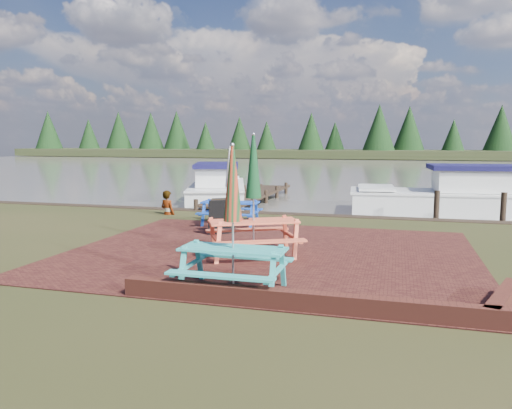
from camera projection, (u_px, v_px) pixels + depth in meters
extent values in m
plane|color=black|center=(258.00, 264.00, 10.33)|extent=(120.00, 120.00, 0.00)
cube|color=#331210|center=(270.00, 253.00, 11.28)|extent=(9.00, 7.50, 0.02)
cube|color=#4C1E16|center=(308.00, 302.00, 7.42)|extent=(6.00, 0.22, 0.30)
cube|color=#4C1E16|center=(503.00, 302.00, 7.43)|extent=(0.82, 1.77, 0.30)
cube|color=#4B4841|center=(366.00, 168.00, 45.63)|extent=(120.00, 60.00, 0.02)
cube|color=black|center=(378.00, 154.00, 73.24)|extent=(120.00, 10.00, 1.20)
cube|color=teal|center=(233.00, 249.00, 8.35)|extent=(1.78, 0.70, 0.04)
cube|color=teal|center=(219.00, 276.00, 7.75)|extent=(1.78, 0.24, 0.04)
cube|color=teal|center=(245.00, 257.00, 9.03)|extent=(1.78, 0.24, 0.04)
cube|color=teal|center=(191.00, 267.00, 8.61)|extent=(0.08, 1.54, 0.73)
cube|color=teal|center=(278.00, 274.00, 8.19)|extent=(0.08, 1.54, 0.73)
cylinder|color=black|center=(233.00, 288.00, 8.44)|extent=(0.35, 0.35, 0.10)
cylinder|color=#B2B2B7|center=(233.00, 219.00, 8.29)|extent=(0.04, 0.04, 2.47)
cone|color=#A72B17|center=(233.00, 184.00, 8.21)|extent=(0.32, 0.32, 1.23)
cube|color=#DA5738|center=(254.00, 221.00, 10.82)|extent=(2.05, 1.55, 0.04)
cube|color=#DA5738|center=(261.00, 242.00, 10.16)|extent=(1.82, 1.12, 0.04)
cube|color=#DA5738|center=(247.00, 230.00, 11.57)|extent=(1.82, 1.12, 0.04)
cube|color=#DA5738|center=(216.00, 241.00, 10.70)|extent=(0.85, 1.51, 0.79)
cube|color=#DA5738|center=(290.00, 238.00, 11.04)|extent=(0.85, 1.51, 0.79)
cylinder|color=black|center=(254.00, 254.00, 10.92)|extent=(0.38, 0.38, 0.11)
cylinder|color=#B2B2B7|center=(253.00, 196.00, 10.75)|extent=(0.04, 0.04, 2.67)
cone|color=#0F371A|center=(253.00, 167.00, 10.67)|extent=(0.34, 0.34, 1.33)
cube|color=#1640A6|center=(230.00, 202.00, 14.90)|extent=(1.72, 0.75, 0.04)
cube|color=#1640A6|center=(224.00, 214.00, 14.32)|extent=(1.70, 0.32, 0.04)
cube|color=#1640A6|center=(236.00, 208.00, 15.55)|extent=(1.70, 0.32, 0.04)
cube|color=#1640A6|center=(207.00, 213.00, 15.10)|extent=(0.16, 1.47, 0.69)
cube|color=#1640A6|center=(254.00, 215.00, 14.79)|extent=(0.16, 1.47, 0.69)
cylinder|color=black|center=(230.00, 224.00, 14.98)|extent=(0.34, 0.34, 0.09)
cylinder|color=#B2B2B7|center=(230.00, 186.00, 14.84)|extent=(0.03, 0.03, 2.35)
cone|color=beige|center=(230.00, 167.00, 14.77)|extent=(0.30, 0.30, 1.17)
cube|color=black|center=(220.00, 218.00, 13.30)|extent=(0.63, 0.53, 0.97)
cube|color=black|center=(224.00, 216.00, 13.62)|extent=(0.63, 0.53, 0.97)
cube|color=black|center=(221.00, 199.00, 13.40)|extent=(0.52, 0.37, 0.03)
cube|color=black|center=(252.00, 195.00, 22.23)|extent=(1.60, 9.00, 0.06)
cube|color=black|center=(236.00, 193.00, 22.43)|extent=(0.08, 9.00, 0.08)
cube|color=black|center=(268.00, 194.00, 22.02)|extent=(0.08, 9.00, 0.08)
cylinder|color=black|center=(196.00, 213.00, 18.18)|extent=(0.16, 0.16, 1.00)
cylinder|color=black|center=(238.00, 215.00, 17.75)|extent=(0.16, 0.16, 1.00)
cube|color=silver|center=(218.00, 196.00, 22.03)|extent=(4.13, 6.90, 0.93)
cube|color=silver|center=(218.00, 185.00, 21.97)|extent=(4.21, 7.04, 0.07)
cube|color=silver|center=(217.00, 176.00, 21.13)|extent=(2.37, 3.11, 0.79)
cube|color=#100F37|center=(217.00, 165.00, 21.07)|extent=(2.67, 3.53, 0.17)
cube|color=silver|center=(220.00, 178.00, 24.41)|extent=(2.17, 1.70, 0.09)
cube|color=silver|center=(453.00, 206.00, 18.43)|extent=(7.47, 3.12, 0.97)
cube|color=silver|center=(453.00, 192.00, 18.36)|extent=(7.62, 3.18, 0.08)
cube|color=silver|center=(479.00, 180.00, 18.14)|extent=(3.20, 2.07, 0.83)
cube|color=#100F37|center=(480.00, 167.00, 18.08)|extent=(3.65, 2.30, 0.17)
cube|color=silver|center=(376.00, 188.00, 18.88)|extent=(1.48, 2.25, 0.10)
imported|color=gray|center=(167.00, 191.00, 17.06)|extent=(0.69, 0.58, 1.63)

